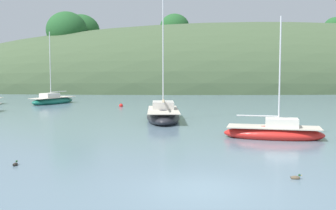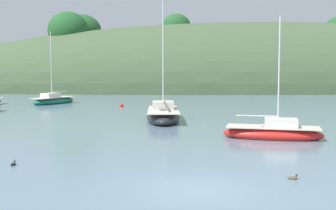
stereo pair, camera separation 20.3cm
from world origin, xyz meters
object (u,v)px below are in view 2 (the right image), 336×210
sailboat_yellow_far (273,132)px  mooring_buoy_inner (122,106)px  duck_trailing (13,164)px  sailboat_orange_cutter (163,115)px  duck_lone_right (293,178)px  sailboat_navy_dinghy (54,100)px

sailboat_yellow_far → mooring_buoy_inner: 24.43m
mooring_buoy_inner → duck_trailing: bearing=-95.8°
sailboat_orange_cutter → sailboat_yellow_far: bearing=-55.5°
sailboat_yellow_far → duck_lone_right: (-2.09, -9.13, -0.31)m
mooring_buoy_inner → duck_lone_right: 32.35m
sailboat_orange_cutter → mooring_buoy_inner: 13.81m
sailboat_navy_dinghy → duck_trailing: bearing=-80.4°
sailboat_yellow_far → duck_trailing: (-13.16, -6.29, -0.31)m
sailboat_navy_dinghy → sailboat_orange_cutter: (12.55, -17.78, 0.07)m
sailboat_orange_cutter → duck_trailing: bearing=-114.6°
sailboat_navy_dinghy → sailboat_orange_cutter: bearing=-54.8°
duck_lone_right → duck_trailing: (-11.07, 2.84, 0.00)m
sailboat_navy_dinghy → duck_lone_right: (16.63, -35.90, -0.34)m
sailboat_navy_dinghy → sailboat_yellow_far: sailboat_navy_dinghy is taller
sailboat_yellow_far → duck_lone_right: size_ratio=17.44×
mooring_buoy_inner → sailboat_navy_dinghy: bearing=151.5°
sailboat_navy_dinghy → sailboat_orange_cutter: sailboat_orange_cutter is taller
duck_trailing → sailboat_orange_cutter: bearing=65.4°
mooring_buoy_inner → sailboat_yellow_far: bearing=-65.2°
sailboat_orange_cutter → duck_lone_right: (4.08, -18.12, -0.41)m
sailboat_orange_cutter → duck_lone_right: sailboat_orange_cutter is taller
sailboat_yellow_far → duck_lone_right: sailboat_yellow_far is taller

